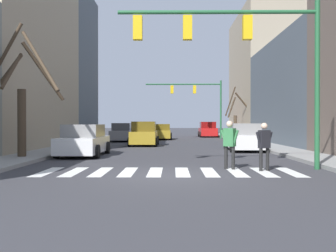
% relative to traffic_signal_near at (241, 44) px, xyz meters
% --- Properties ---
extents(ground_plane, '(240.00, 240.00, 0.00)m').
position_rel_traffic_signal_near_xyz_m(ground_plane, '(-2.54, -1.77, -4.42)').
color(ground_plane, '#38383D').
extents(building_row_left, '(6.00, 34.25, 13.67)m').
position_rel_traffic_signal_near_xyz_m(building_row_left, '(-13.05, 11.60, 1.52)').
color(building_row_left, gray).
rests_on(building_row_left, ground_plane).
extents(building_row_right, '(6.00, 45.12, 13.81)m').
position_rel_traffic_signal_near_xyz_m(building_row_right, '(7.97, 15.04, 1.62)').
color(building_row_right, '#66564C').
rests_on(building_row_right, ground_plane).
extents(crosswalk_stripes, '(8.55, 2.60, 0.01)m').
position_rel_traffic_signal_near_xyz_m(crosswalk_stripes, '(-2.54, -0.81, -4.42)').
color(crosswalk_stripes, white).
rests_on(crosswalk_stripes, ground_plane).
extents(traffic_signal_near, '(7.10, 0.28, 5.93)m').
position_rel_traffic_signal_near_xyz_m(traffic_signal_near, '(0.00, 0.00, 0.00)').
color(traffic_signal_near, '#236038').
rests_on(traffic_signal_near, ground_plane).
extents(traffic_signal_far, '(7.96, 0.28, 6.10)m').
position_rel_traffic_signal_near_xyz_m(traffic_signal_far, '(0.28, 27.34, 0.08)').
color(traffic_signal_far, '#236038').
rests_on(traffic_signal_far, ground_plane).
extents(car_driving_toward_lane, '(2.05, 4.10, 1.74)m').
position_rel_traffic_signal_near_xyz_m(car_driving_toward_lane, '(-4.46, 14.50, -3.61)').
color(car_driving_toward_lane, '#A38423').
rests_on(car_driving_toward_lane, ground_plane).
extents(car_parked_right_far, '(2.00, 4.74, 1.54)m').
position_rel_traffic_signal_near_xyz_m(car_parked_right_far, '(-3.46, 25.46, -3.69)').
color(car_parked_right_far, '#A38423').
rests_on(car_parked_right_far, ground_plane).
extents(car_parked_right_near, '(2.09, 4.72, 1.56)m').
position_rel_traffic_signal_near_xyz_m(car_parked_right_near, '(-6.83, 5.66, -3.68)').
color(car_parked_right_near, white).
rests_on(car_parked_right_near, ground_plane).
extents(car_at_intersection, '(2.12, 4.57, 1.78)m').
position_rel_traffic_signal_near_xyz_m(car_at_intersection, '(1.74, 32.21, -3.59)').
color(car_at_intersection, red).
rests_on(car_at_intersection, ground_plane).
extents(car_parked_left_near, '(2.00, 4.19, 1.61)m').
position_rel_traffic_signal_near_xyz_m(car_parked_left_near, '(1.80, 9.25, -3.67)').
color(car_parked_left_near, white).
rests_on(car_parked_left_near, ground_plane).
extents(car_parked_right_mid, '(1.97, 4.55, 1.63)m').
position_rel_traffic_signal_near_xyz_m(car_parked_right_mid, '(-6.89, 21.13, -3.66)').
color(car_parked_right_mid, gray).
rests_on(car_parked_right_mid, ground_plane).
extents(pedestrian_crossing_street, '(0.67, 0.38, 1.64)m').
position_rel_traffic_signal_near_xyz_m(pedestrian_crossing_street, '(0.71, -0.46, -3.45)').
color(pedestrian_crossing_street, black).
rests_on(pedestrian_crossing_street, ground_plane).
extents(pedestrian_on_left_sidewalk, '(0.62, 0.53, 1.71)m').
position_rel_traffic_signal_near_xyz_m(pedestrian_on_left_sidewalk, '(-0.40, 0.01, -3.41)').
color(pedestrian_on_left_sidewalk, black).
rests_on(pedestrian_on_left_sidewalk, ground_plane).
extents(street_tree_right_far, '(3.05, 0.97, 5.10)m').
position_rel_traffic_signal_near_xyz_m(street_tree_right_far, '(3.92, 25.04, -2.13)').
color(street_tree_right_far, '#473828').
rests_on(street_tree_right_far, sidewalk_right).
extents(street_tree_left_mid, '(3.86, 2.81, 5.94)m').
position_rel_traffic_signal_near_xyz_m(street_tree_left_mid, '(-9.06, 3.48, -1.62)').
color(street_tree_left_mid, '#473828').
rests_on(street_tree_left_mid, sidewalk_left).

